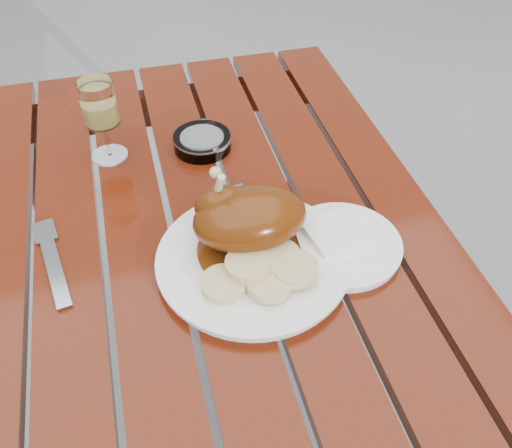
{
  "coord_description": "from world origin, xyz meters",
  "views": [
    {
      "loc": [
        -0.09,
        -0.67,
        1.43
      ],
      "look_at": [
        0.08,
        -0.02,
        0.78
      ],
      "focal_mm": 40.0,
      "sensor_mm": 36.0,
      "label": 1
    }
  ],
  "objects": [
    {
      "name": "ground",
      "position": [
        0.0,
        0.0,
        0.0
      ],
      "size": [
        60.0,
        60.0,
        0.0
      ],
      "primitive_type": "plane",
      "color": "slate",
      "rests_on": "ground"
    },
    {
      "name": "table",
      "position": [
        0.0,
        0.0,
        0.38
      ],
      "size": [
        0.8,
        1.2,
        0.75
      ],
      "primitive_type": "cube",
      "color": "#5E190B",
      "rests_on": "ground"
    },
    {
      "name": "dinner_plate",
      "position": [
        0.06,
        -0.08,
        0.76
      ],
      "size": [
        0.4,
        0.4,
        0.02
      ],
      "primitive_type": "cylinder",
      "rotation": [
        0.0,
        0.0,
        0.35
      ],
      "color": "white",
      "rests_on": "table"
    },
    {
      "name": "roast_duck",
      "position": [
        0.05,
        -0.04,
        0.82
      ],
      "size": [
        0.18,
        0.17,
        0.13
      ],
      "color": "#532509",
      "rests_on": "dinner_plate"
    },
    {
      "name": "bread_dumplings",
      "position": [
        0.06,
        -0.13,
        0.79
      ],
      "size": [
        0.18,
        0.11,
        0.03
      ],
      "color": "#D2BB80",
      "rests_on": "dinner_plate"
    },
    {
      "name": "wine_glass",
      "position": [
        -0.14,
        0.27,
        0.83
      ],
      "size": [
        0.09,
        0.09,
        0.16
      ],
      "primitive_type": "cylinder",
      "rotation": [
        0.0,
        0.0,
        0.36
      ],
      "color": "#CDBD5D",
      "rests_on": "table"
    },
    {
      "name": "side_plate",
      "position": [
        0.21,
        -0.08,
        0.76
      ],
      "size": [
        0.24,
        0.24,
        0.02
      ],
      "primitive_type": "cylinder",
      "rotation": [
        0.0,
        0.0,
        0.26
      ],
      "color": "white",
      "rests_on": "table"
    },
    {
      "name": "napkin",
      "position": [
        0.2,
        -0.07,
        0.77
      ],
      "size": [
        0.13,
        0.13,
        0.01
      ],
      "primitive_type": "cube",
      "rotation": [
        0.0,
        0.0,
        -0.07
      ],
      "color": "white",
      "rests_on": "side_plate"
    },
    {
      "name": "ashtray",
      "position": [
        0.04,
        0.25,
        0.76
      ],
      "size": [
        0.13,
        0.13,
        0.03
      ],
      "primitive_type": "cylinder",
      "rotation": [
        0.0,
        0.0,
        -0.16
      ],
      "color": "#B2B7BC",
      "rests_on": "table"
    },
    {
      "name": "fork",
      "position": [
        -0.25,
        -0.0,
        0.75
      ],
      "size": [
        0.05,
        0.19,
        0.01
      ],
      "primitive_type": "cube",
      "rotation": [
        0.0,
        0.0,
        0.17
      ],
      "color": "gray",
      "rests_on": "table"
    },
    {
      "name": "knife",
      "position": [
        0.11,
        -0.04,
        0.75
      ],
      "size": [
        0.08,
        0.24,
        0.01
      ],
      "primitive_type": "cube",
      "rotation": [
        0.0,
        0.0,
        0.24
      ],
      "color": "gray",
      "rests_on": "table"
    }
  ]
}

